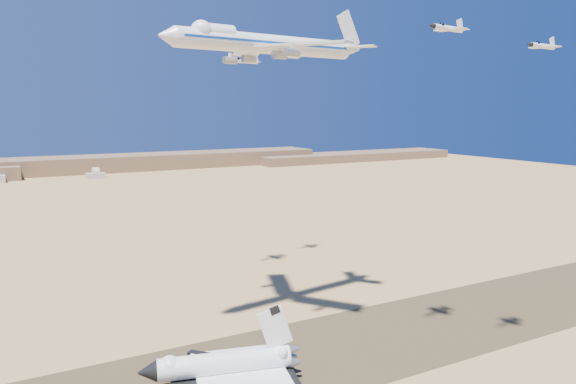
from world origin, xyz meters
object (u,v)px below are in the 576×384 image
carrier_747 (262,44)px  chase_jet_b (542,46)px  chase_jet_d (244,61)px  chase_jet_a (447,28)px  chase_jet_e (288,57)px  shuttle (223,366)px

carrier_747 → chase_jet_b: 78.86m
chase_jet_d → chase_jet_b: bearing=-86.7°
chase_jet_a → chase_jet_e: bearing=74.6°
chase_jet_e → shuttle: bearing=-135.2°
shuttle → chase_jet_b: size_ratio=3.12×
chase_jet_a → chase_jet_b: size_ratio=1.15×
carrier_747 → chase_jet_d: bearing=63.2°
chase_jet_a → carrier_747: bearing=119.6°
shuttle → chase_jet_d: size_ratio=2.61×
shuttle → chase_jet_a: (61.35, -14.40, 89.22)m
carrier_747 → chase_jet_e: carrier_747 is taller
chase_jet_b → chase_jet_d: (-32.32, 114.21, 2.86)m
chase_jet_b → chase_jet_e: bearing=84.6°
chase_jet_b → chase_jet_e: chase_jet_e is taller
carrier_747 → shuttle: bearing=-141.2°
chase_jet_b → chase_jet_d: 118.73m
shuttle → chase_jet_b: (77.16, -32.40, 83.65)m
carrier_747 → chase_jet_a: 54.86m
chase_jet_b → chase_jet_d: bearing=97.4°
shuttle → carrier_747: bearing=60.8°
shuttle → chase_jet_a: bearing=1.0°
shuttle → chase_jet_b: 118.33m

